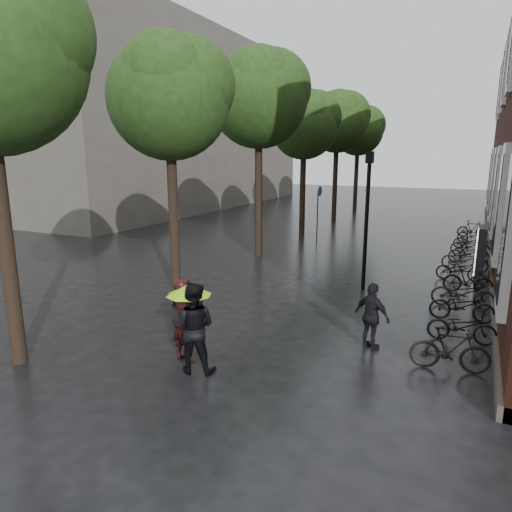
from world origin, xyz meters
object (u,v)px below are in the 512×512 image
Objects in this scene: pedestrian_walking at (372,316)px; lamp_post at (367,208)px; person_black at (193,328)px; parked_bicycles at (467,265)px; person_burgundy at (184,320)px; ad_lightbox at (480,253)px.

pedestrian_walking is 5.24m from lamp_post.
parked_bicycles is (4.93, 10.84, -0.53)m from person_black.
person_burgundy is 0.42× the size of lamp_post.
ad_lightbox is (5.34, 10.52, 0.01)m from person_black.
person_black is 4.16m from pedestrian_walking.
person_black is at bearing -114.48° from parked_bicycles.
pedestrian_walking is 0.09× the size of parked_bicycles.
pedestrian_walking is at bearing -155.36° from person_black.
person_black is at bearing -103.93° from lamp_post.
ad_lightbox reaches higher than person_burgundy.
ad_lightbox reaches higher than person_black.
person_burgundy is 0.56m from person_black.
person_black is 11.92m from parked_bicycles.
lamp_post reaches higher than pedestrian_walking.
person_black is at bearing 155.97° from person_burgundy.
person_burgundy is 0.10× the size of parked_bicycles.
person_burgundy is 11.73m from ad_lightbox.
lamp_post is (-1.25, 4.69, 1.98)m from pedestrian_walking.
parked_bicycles is 9.33× the size of ad_lightbox.
person_black is 0.99× the size of ad_lightbox.
ad_lightbox reaches higher than pedestrian_walking.
person_burgundy is at bearing -51.89° from person_black.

